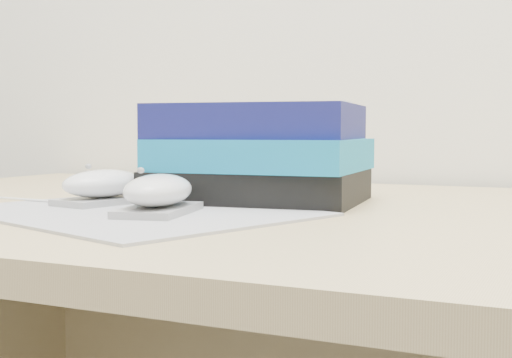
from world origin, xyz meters
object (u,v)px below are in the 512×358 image
at_px(pouch, 222,159).
at_px(book_stack, 260,154).
at_px(mouse_front, 158,194).
at_px(mouse_rear, 103,187).

bearing_deg(pouch, book_stack, -21.71).
bearing_deg(mouse_front, mouse_rear, 153.10).
relative_size(book_stack, pouch, 2.03).
height_order(book_stack, pouch, book_stack).
xyz_separation_m(mouse_rear, mouse_front, (0.12, -0.06, 0.00)).
bearing_deg(pouch, mouse_front, -81.03).
relative_size(mouse_rear, pouch, 0.92).
xyz_separation_m(mouse_rear, book_stack, (0.15, 0.13, 0.04)).
bearing_deg(mouse_front, pouch, 98.97).
height_order(mouse_rear, mouse_front, mouse_front).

